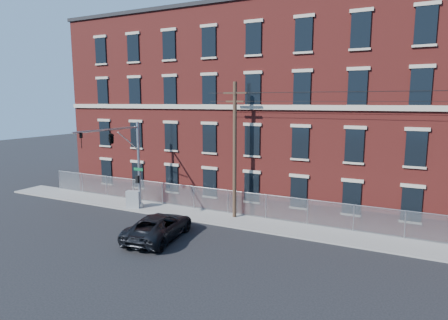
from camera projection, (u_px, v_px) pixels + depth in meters
name	position (u px, v px, depth m)	size (l,w,h in m)	color
ground	(170.00, 238.00, 24.20)	(140.00, 140.00, 0.00)	black
sidewalk	(376.00, 242.00, 23.38)	(65.00, 3.00, 0.12)	gray
mill_building	(392.00, 109.00, 30.04)	(55.30, 14.32, 16.30)	maroon
chain_link_fence	(379.00, 221.00, 24.38)	(59.06, 0.06, 1.85)	#A5A8AD
traffic_signal_mast	(118.00, 147.00, 27.93)	(0.90, 6.75, 7.00)	#9EA0A5
utility_pole_near	(235.00, 148.00, 27.47)	(1.80, 0.28, 10.00)	#432F21
pickup_truck	(159.00, 226.00, 24.01)	(2.66, 5.78, 1.61)	black
utility_cabinet	(134.00, 199.00, 30.61)	(1.12, 0.56, 1.39)	gray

